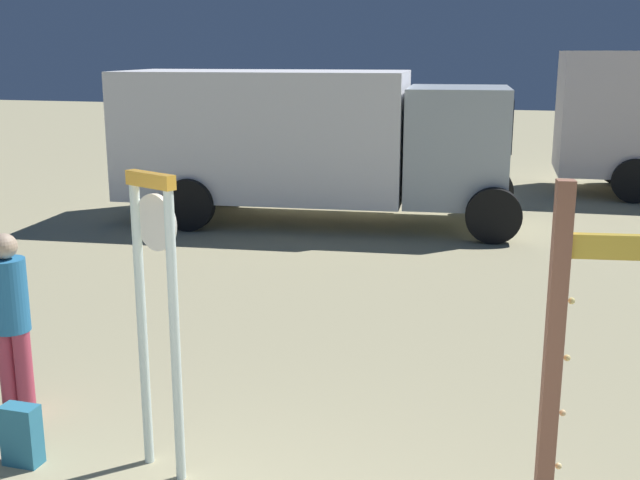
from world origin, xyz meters
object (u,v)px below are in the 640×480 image
(standing_clock, at_px, (157,294))
(box_truck_near, at_px, (307,138))
(arrow_sign, at_px, (609,320))
(person_near_clock, at_px, (11,317))
(backpack, at_px, (22,435))

(standing_clock, relative_size, box_truck_near, 0.31)
(arrow_sign, xyz_separation_m, person_near_clock, (-4.54, 0.63, -0.63))
(arrow_sign, height_order, box_truck_near, box_truck_near)
(standing_clock, height_order, person_near_clock, standing_clock)
(person_near_clock, xyz_separation_m, backpack, (0.52, -0.65, -0.66))
(box_truck_near, bearing_deg, arrow_sign, -63.02)
(arrow_sign, bearing_deg, standing_clock, 176.41)
(arrow_sign, xyz_separation_m, backpack, (-4.02, -0.03, -1.29))
(backpack, relative_size, box_truck_near, 0.06)
(standing_clock, distance_m, backpack, 1.56)
(arrow_sign, relative_size, box_truck_near, 0.32)
(standing_clock, xyz_separation_m, box_truck_near, (-1.55, 8.67, 0.15))
(person_near_clock, distance_m, box_truck_near, 8.26)
(standing_clock, height_order, box_truck_near, box_truck_near)
(backpack, distance_m, box_truck_near, 8.99)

